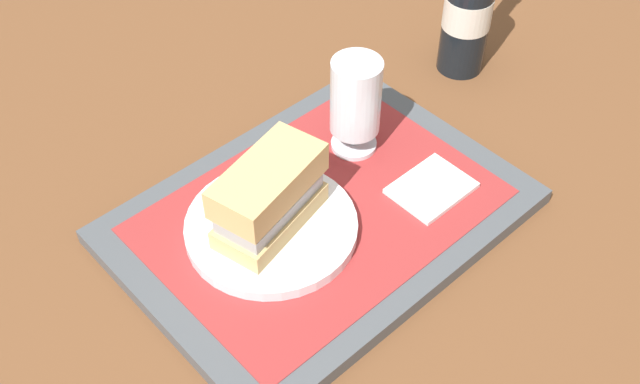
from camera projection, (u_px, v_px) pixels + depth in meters
ground_plane at (320, 222)px, 0.88m from camera, size 3.00×3.00×0.00m
tray at (320, 216)px, 0.87m from camera, size 0.44×0.32×0.02m
placemat at (320, 210)px, 0.86m from camera, size 0.38×0.27×0.00m
plate at (271, 227)px, 0.84m from camera, size 0.19×0.19×0.01m
sandwich at (271, 194)px, 0.80m from camera, size 0.14×0.09×0.08m
beer_glass at (356, 103)px, 0.89m from camera, size 0.06×0.06×0.12m
napkin_folded at (431, 188)px, 0.88m from camera, size 0.09×0.07×0.01m
beer_bottle at (469, 2)px, 1.01m from camera, size 0.07×0.07×0.27m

